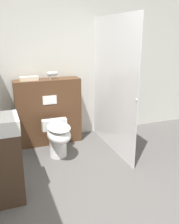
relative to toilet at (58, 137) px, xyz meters
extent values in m
plane|color=#565451|center=(0.29, -1.54, -0.33)|extent=(12.00, 12.00, 0.00)
cube|color=silver|center=(0.29, 0.80, 0.92)|extent=(8.00, 0.06, 2.50)
cube|color=#51331E|center=(-0.01, 0.58, 0.22)|extent=(1.05, 0.30, 1.08)
cube|color=white|center=(-0.01, 0.43, 0.45)|extent=(0.22, 0.01, 0.14)
cube|color=silver|center=(0.88, 0.02, 0.69)|extent=(0.01, 1.50, 2.04)
sphere|color=#B2B2B7|center=(0.88, -0.70, 0.65)|extent=(0.04, 0.04, 0.04)
cylinder|color=white|center=(0.00, 0.03, -0.15)|extent=(0.25, 0.25, 0.36)
ellipsoid|color=white|center=(0.00, -0.06, 0.05)|extent=(0.34, 0.50, 0.22)
ellipsoid|color=white|center=(0.00, -0.06, 0.17)|extent=(0.33, 0.49, 0.02)
cube|color=white|center=(0.00, 0.22, 0.11)|extent=(0.38, 0.11, 0.17)
cylinder|color=#B7B7BC|center=(0.07, 0.55, 0.85)|extent=(0.15, 0.07, 0.07)
cone|color=#B7B7BC|center=(0.16, 0.55, 0.85)|extent=(0.03, 0.06, 0.06)
cylinder|color=#B7B7BC|center=(0.04, 0.55, 0.80)|extent=(0.03, 0.03, 0.08)
cube|color=beige|center=(-0.29, 0.57, 0.79)|extent=(0.28, 0.12, 0.06)
camera|label=1|loc=(-0.76, -3.34, 1.46)|focal=40.00mm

